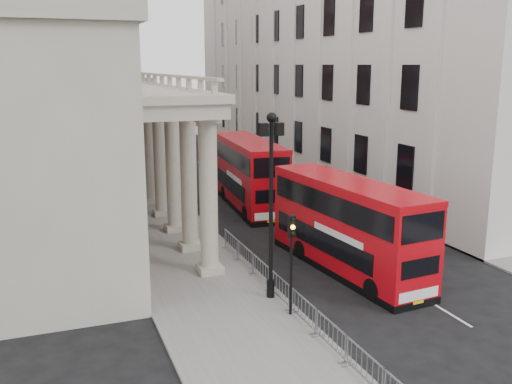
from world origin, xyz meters
The scene contains 19 objects.
ground centered at (0.00, 0.00, 0.00)m, with size 260.00×260.00×0.00m, color black.
sidewalk_west centered at (-3.00, 30.00, 0.06)m, with size 6.00×140.00×0.12m, color slate.
sidewalk_east centered at (13.50, 30.00, 0.06)m, with size 3.00×140.00×0.12m, color slate.
kerb centered at (-0.05, 30.00, 0.07)m, with size 0.20×140.00×0.14m, color slate.
portico_building centered at (-10.50, 18.00, 6.00)m, with size 9.00×28.00×12.00m, color #A19987.
brick_building centered at (-10.50, 48.00, 11.00)m, with size 9.00×32.00×22.00m, color maroon.
west_building_far centered at (-10.50, 80.00, 10.00)m, with size 9.00×30.00×20.00m, color #A19987.
east_building centered at (16.00, 32.00, 12.50)m, with size 8.00×55.00×25.00m, color beige.
monument_column centered at (6.00, 92.00, 15.98)m, with size 8.00×8.00×54.20m.
lamp_post_south centered at (-0.60, 4.00, 4.91)m, with size 1.05×0.44×8.32m.
lamp_post_mid centered at (-0.60, 20.00, 4.91)m, with size 1.05×0.44×8.32m.
lamp_post_north centered at (-0.60, 36.00, 4.91)m, with size 1.05×0.44×8.32m.
traffic_light centered at (-0.50, 1.98, 3.11)m, with size 0.28×0.33×4.30m.
crowd_barriers centered at (-0.35, 2.23, 0.67)m, with size 0.50×18.75×1.10m.
bus_near centered at (4.49, 6.14, 2.46)m, with size 3.65×11.12×4.71m.
bus_far centered at (4.40, 20.77, 2.61)m, with size 3.73×11.78×5.00m.
pedestrian_a centered at (-4.14, 16.91, 1.07)m, with size 0.69×0.45×1.89m, color black.
pedestrian_b centered at (-4.64, 20.37, 1.03)m, with size 0.89×0.69×1.83m, color black.
pedestrian_c centered at (-3.86, 22.33, 0.91)m, with size 0.77×0.50×1.58m, color black.
Camera 1 is at (-9.71, -18.39, 10.41)m, focal length 40.00 mm.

